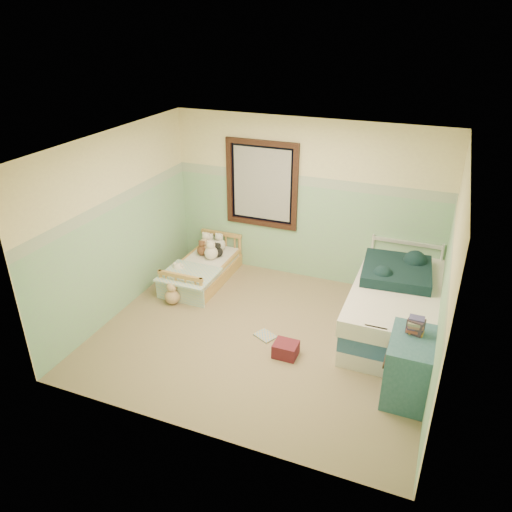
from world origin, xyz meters
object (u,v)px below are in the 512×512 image
at_px(dresser, 408,367).
at_px(plush_floor_tan, 173,296).
at_px(toddler_bed_frame, 203,275).
at_px(twin_bed_frame, 392,322).
at_px(plush_floor_cream, 179,279).
at_px(red_pillow, 286,349).
at_px(floor_book, 265,336).

bearing_deg(dresser, plush_floor_tan, 168.08).
bearing_deg(toddler_bed_frame, plush_floor_tan, -96.80).
xyz_separation_m(plush_floor_tan, twin_bed_frame, (3.05, 0.50, -0.00)).
distance_m(plush_floor_cream, red_pillow, 2.31).
bearing_deg(plush_floor_cream, plush_floor_tan, -71.73).
distance_m(toddler_bed_frame, red_pillow, 2.26).
bearing_deg(red_pillow, plush_floor_tan, 163.97).
relative_size(plush_floor_tan, floor_book, 0.88).
bearing_deg(floor_book, twin_bed_frame, 54.39).
bearing_deg(plush_floor_cream, toddler_bed_frame, 51.71).
xyz_separation_m(toddler_bed_frame, red_pillow, (1.82, -1.34, -0.00)).
bearing_deg(twin_bed_frame, plush_floor_tan, -170.72).
bearing_deg(plush_floor_tan, plush_floor_cream, 108.27).
relative_size(dresser, floor_book, 2.82).
xyz_separation_m(toddler_bed_frame, floor_book, (1.45, -1.07, -0.08)).
bearing_deg(toddler_bed_frame, red_pillow, -36.36).
height_order(plush_floor_tan, floor_book, plush_floor_tan).
bearing_deg(toddler_bed_frame, dresser, -24.68).
relative_size(toddler_bed_frame, red_pillow, 4.99).
bearing_deg(plush_floor_tan, twin_bed_frame, 9.28).
bearing_deg(plush_floor_cream, dresser, -18.59).
relative_size(toddler_bed_frame, plush_floor_cream, 5.32).
distance_m(plush_floor_cream, dresser, 3.72).
bearing_deg(plush_floor_cream, floor_book, -23.81).
relative_size(plush_floor_tan, twin_bed_frame, 0.11).
xyz_separation_m(twin_bed_frame, floor_book, (-1.50, -0.78, -0.10)).
bearing_deg(plush_floor_tan, floor_book, -10.17).
xyz_separation_m(red_pillow, floor_book, (-0.37, 0.27, -0.08)).
distance_m(red_pillow, floor_book, 0.47).
height_order(toddler_bed_frame, plush_floor_cream, plush_floor_cream).
height_order(twin_bed_frame, dresser, dresser).
xyz_separation_m(twin_bed_frame, dresser, (0.31, -1.21, 0.26)).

